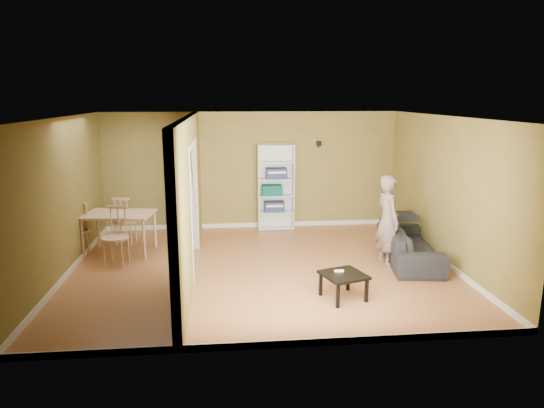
{
  "coord_description": "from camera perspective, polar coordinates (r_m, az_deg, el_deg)",
  "views": [
    {
      "loc": [
        -0.62,
        -7.96,
        2.93
      ],
      "look_at": [
        0.2,
        0.2,
        1.1
      ],
      "focal_mm": 32.0,
      "sensor_mm": 36.0,
      "label": 1
    }
  ],
  "objects": [
    {
      "name": "bookshelf",
      "position": [
        10.81,
        0.42,
        2.04
      ],
      "size": [
        0.8,
        0.35,
        1.9
      ],
      "color": "white",
      "rests_on": "ground"
    },
    {
      "name": "paper_box_teal",
      "position": [
        10.77,
        -0.0,
        1.65
      ],
      "size": [
        0.44,
        0.29,
        0.23
      ],
      "primitive_type": "cube",
      "color": "#0F605C",
      "rests_on": "bookshelf"
    },
    {
      "name": "dining_table",
      "position": [
        9.57,
        -17.58,
        -1.49
      ],
      "size": [
        1.25,
        0.83,
        0.78
      ],
      "rotation": [
        0.0,
        0.0,
        -0.14
      ],
      "color": "beige",
      "rests_on": "ground"
    },
    {
      "name": "paper_box_navy_b",
      "position": [
        10.71,
        0.51,
        3.63
      ],
      "size": [
        0.45,
        0.29,
        0.23
      ],
      "primitive_type": "cube",
      "color": "navy",
      "rests_on": "bookshelf"
    },
    {
      "name": "chair_left",
      "position": [
        9.81,
        -21.96,
        -2.77
      ],
      "size": [
        0.59,
        0.59,
        0.98
      ],
      "primitive_type": null,
      "rotation": [
        0.0,
        0.0,
        -1.17
      ],
      "color": "tan",
      "rests_on": "ground"
    },
    {
      "name": "sofa",
      "position": [
        9.13,
        15.88,
        -3.98
      ],
      "size": [
        2.23,
        1.2,
        0.81
      ],
      "primitive_type": "imported",
      "rotation": [
        0.0,
        0.0,
        1.43
      ],
      "color": "#2F2F33",
      "rests_on": "ground"
    },
    {
      "name": "coffee_table",
      "position": [
        7.27,
        8.42,
        -8.54
      ],
      "size": [
        0.58,
        0.58,
        0.39
      ],
      "rotation": [
        0.0,
        0.0,
        0.32
      ],
      "color": "black",
      "rests_on": "ground"
    },
    {
      "name": "chair_near",
      "position": [
        8.99,
        -17.96,
        -3.64
      ],
      "size": [
        0.55,
        0.55,
        1.03
      ],
      "primitive_type": null,
      "rotation": [
        0.0,
        0.0,
        -0.17
      ],
      "color": "tan",
      "rests_on": "ground"
    },
    {
      "name": "partition",
      "position": [
        8.15,
        -9.7,
        0.85
      ],
      "size": [
        0.22,
        5.5,
        2.6
      ],
      "primitive_type": null,
      "color": "olive",
      "rests_on": "ground"
    },
    {
      "name": "paper_box_navy_a",
      "position": [
        10.85,
        0.27,
        -0.28
      ],
      "size": [
        0.44,
        0.29,
        0.22
      ],
      "primitive_type": "cube",
      "color": "navy",
      "rests_on": "bookshelf"
    },
    {
      "name": "chair_far",
      "position": [
        10.25,
        -16.9,
        -1.75
      ],
      "size": [
        0.52,
        0.52,
        0.98
      ],
      "primitive_type": null,
      "rotation": [
        0.0,
        0.0,
        2.98
      ],
      "color": "#CFB383",
      "rests_on": "ground"
    },
    {
      "name": "room_shell",
      "position": [
        8.15,
        -1.26,
        1.04
      ],
      "size": [
        6.5,
        6.5,
        6.5
      ],
      "color": "#B25D3C",
      "rests_on": "ground"
    },
    {
      "name": "game_controller",
      "position": [
        7.31,
        7.89,
        -7.8
      ],
      "size": [
        0.14,
        0.04,
        0.03
      ],
      "primitive_type": "cube",
      "color": "white",
      "rests_on": "coffee_table"
    },
    {
      "name": "wall_speaker",
      "position": [
        10.91,
        5.54,
        7.11
      ],
      "size": [
        0.1,
        0.1,
        0.1
      ],
      "primitive_type": "cube",
      "color": "black",
      "rests_on": "room_shell"
    },
    {
      "name": "person",
      "position": [
        8.68,
        13.48,
        -0.99
      ],
      "size": [
        0.77,
        0.64,
        1.9
      ],
      "primitive_type": "imported",
      "rotation": [
        0.0,
        0.0,
        1.73
      ],
      "color": "slate",
      "rests_on": "ground"
    }
  ]
}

